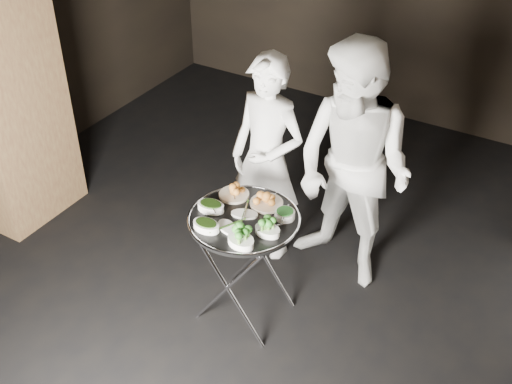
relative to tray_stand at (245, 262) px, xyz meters
The scene contains 15 objects.
floor 0.56m from the tray_stand, 42.04° to the right, with size 6.00×7.00×0.05m, color black.
tray_stand is the anchor object (origin of this frame).
serving_tray 0.37m from the tray_stand, 90.00° to the right, with size 0.73×0.73×0.04m.
potato_plate_a 0.48m from the tray_stand, 136.88° to the left, with size 0.20×0.20×0.07m.
potato_plate_b 0.46m from the tray_stand, 75.42° to the left, with size 0.22×0.22×0.08m.
greens_bowl 0.49m from the tray_stand, 31.04° to the left, with size 0.13×0.13×0.08m.
asparagus_plate_a 0.39m from the tray_stand, 115.11° to the left, with size 0.20×0.15×0.04m.
asparagus_plate_b 0.42m from the tray_stand, 101.33° to the right, with size 0.20×0.16×0.04m.
spinach_bowl_a 0.47m from the tray_stand, behind, with size 0.19×0.14×0.08m.
spinach_bowl_b 0.49m from the tray_stand, 123.16° to the right, with size 0.18×0.12×0.07m.
broccoli_bowl_a 0.46m from the tray_stand, 16.14° to the right, with size 0.17×0.12×0.07m.
broccoli_bowl_b 0.49m from the tray_stand, 62.52° to the right, with size 0.21×0.17×0.08m.
serving_utensils 0.43m from the tray_stand, 76.29° to the left, with size 0.57×0.42×0.01m.
waiter_left 0.82m from the tray_stand, 108.40° to the left, with size 0.59×0.39×1.63m, color white.
waiter_right 0.98m from the tray_stand, 61.18° to the left, with size 0.90×0.70×1.84m, color white.
Camera 1 is at (1.51, -2.56, 3.34)m, focal length 45.00 mm.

